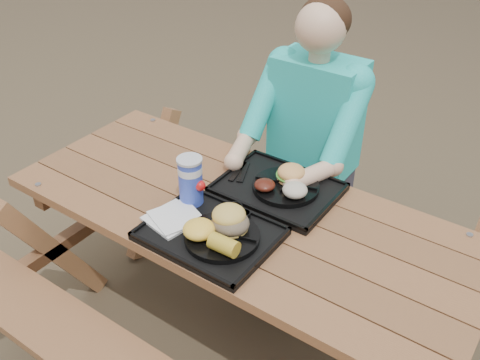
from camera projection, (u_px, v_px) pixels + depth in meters
The scene contains 18 objects.
ground at pixel (240, 340), 2.42m from camera, with size 60.00×60.00×0.00m, color #999999.
picnic_table at pixel (240, 281), 2.21m from camera, with size 1.80×1.49×0.75m, color #999999, non-canonical shape.
tray_near at pixel (210, 234), 1.86m from camera, with size 0.45×0.35×0.02m, color black.
tray_far at pixel (278, 190), 2.09m from camera, with size 0.45×0.35×0.02m, color black.
plate_near at pixel (222, 237), 1.82m from camera, with size 0.26×0.26×0.02m, color black.
plate_far at pixel (286, 187), 2.07m from camera, with size 0.26×0.26×0.02m, color black.
napkin_stack at pixel (172, 218), 1.91m from camera, with size 0.17×0.17×0.02m, color white.
soda_cup at pixel (191, 182), 1.96m from camera, with size 0.09×0.09×0.18m, color #1731B3.
condiment_bbq at pixel (235, 210), 1.94m from camera, with size 0.06×0.06×0.03m, color black.
condiment_mustard at pixel (245, 215), 1.92m from camera, with size 0.05×0.05×0.03m, color yellow.
sandwich at pixel (230, 214), 1.81m from camera, with size 0.12×0.12×0.13m, color #E1B64F, non-canonical shape.
mac_cheese at pixel (199, 229), 1.80m from camera, with size 0.11×0.11×0.06m, color yellow.
corn_cob at pixel (224, 245), 1.73m from camera, with size 0.10×0.10×0.06m, color gold, non-canonical shape.
cutlery_far at pixel (243, 172), 2.17m from camera, with size 0.03×0.15×0.01m, color black.
burger at pixel (292, 169), 2.06m from camera, with size 0.11×0.11×0.10m, color #F2A455, non-canonical shape.
baked_beans at pixel (265, 185), 2.03m from camera, with size 0.08×0.08×0.04m, color #4F190F.
potato_salad at pixel (295, 190), 1.99m from camera, with size 0.09×0.09×0.05m, color beige.
diner at pixel (310, 160), 2.50m from camera, with size 0.48×0.84×1.28m, color #199CB1, non-canonical shape.
Camera 1 is at (0.92, -1.31, 1.96)m, focal length 40.00 mm.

